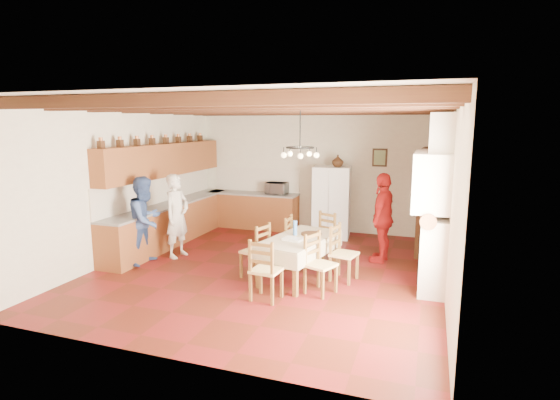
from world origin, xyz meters
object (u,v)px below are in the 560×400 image
object	(u,v)px
hutch	(432,201)
chair_right_near	(321,264)
dining_table	(299,242)
person_man	(177,216)
chair_left_near	(255,250)
microwave	(277,188)
refrigerator	(332,202)
person_woman_red	(383,218)
chair_end_far	(322,238)
chair_right_far	(344,253)
chair_end_near	(266,269)
person_woman_blue	(146,220)
chair_left_far	(280,241)

from	to	relation	value
hutch	chair_right_near	distance (m)	3.34
dining_table	person_man	bearing A→B (deg)	171.19
hutch	chair_left_near	size ratio (longest dim) A/B	2.24
person_man	microwave	size ratio (longest dim) A/B	3.21
refrigerator	person_woman_red	world-z (taller)	person_woman_red
chair_end_far	person_man	size ratio (longest dim) A/B	0.58
person_man	person_woman_red	size ratio (longest dim) A/B	0.97
chair_right_far	chair_end_near	bearing A→B (deg)	153.83
dining_table	person_woman_red	distance (m)	1.91
chair_right_near	person_woman_blue	world-z (taller)	person_woman_blue
chair_left_near	dining_table	bearing A→B (deg)	118.85
chair_end_near	person_woman_red	distance (m)	2.91
chair_end_far	chair_end_near	bearing A→B (deg)	-74.51
chair_left_far	microwave	xyz separation A→B (m)	(-1.01, 2.67, 0.56)
chair_right_near	chair_right_far	world-z (taller)	same
hutch	person_woman_red	bearing A→B (deg)	-130.69
chair_left_near	chair_end_far	distance (m)	1.48
chair_end_near	person_woman_red	xyz separation A→B (m)	(1.44, 2.49, 0.38)
person_woman_blue	microwave	distance (m)	3.65
refrigerator	hutch	bearing A→B (deg)	-20.95
chair_right_far	person_woman_red	bearing A→B (deg)	-8.40
refrigerator	hutch	xyz separation A→B (m)	(2.20, -0.60, 0.25)
chair_end_near	person_woman_blue	bearing A→B (deg)	-12.78
chair_right_near	refrigerator	bearing A→B (deg)	31.84
chair_left_far	chair_right_near	distance (m)	1.50
refrigerator	chair_left_far	bearing A→B (deg)	-106.07
chair_right_near	person_woman_red	size ratio (longest dim) A/B	0.56
chair_right_far	chair_end_far	size ratio (longest dim) A/B	1.00
chair_left_far	chair_end_far	xyz separation A→B (m)	(0.68, 0.47, 0.00)
chair_left_near	microwave	xyz separation A→B (m)	(-0.80, 3.38, 0.56)
dining_table	chair_right_far	distance (m)	0.78
dining_table	chair_left_far	size ratio (longest dim) A/B	1.87
chair_right_near	person_man	xyz separation A→B (m)	(-3.16, 0.95, 0.35)
chair_left_near	chair_end_far	size ratio (longest dim) A/B	1.00
chair_right_far	person_man	bearing A→B (deg)	97.98
person_woman_red	chair_right_far	bearing A→B (deg)	-10.83
refrigerator	dining_table	size ratio (longest dim) A/B	0.92
refrigerator	person_man	xyz separation A→B (m)	(-2.56, -2.53, 0.00)
refrigerator	chair_end_near	distance (m)	4.00
hutch	chair_end_far	xyz separation A→B (m)	(-1.96, -1.32, -0.60)
chair_left_far	chair_right_near	bearing A→B (deg)	42.62
person_man	chair_left_near	bearing A→B (deg)	-99.89
person_man	person_woman_blue	xyz separation A→B (m)	(-0.34, -0.55, 0.00)
chair_left_far	person_woman_red	distance (m)	2.03
chair_left_far	person_man	size ratio (longest dim) A/B	0.58
chair_right_near	chair_left_near	bearing A→B (deg)	96.15
person_woman_red	microwave	distance (m)	3.29
chair_left_near	person_woman_red	xyz separation A→B (m)	(1.98, 1.62, 0.38)
microwave	chair_left_far	bearing A→B (deg)	-67.11
refrigerator	person_man	world-z (taller)	person_man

